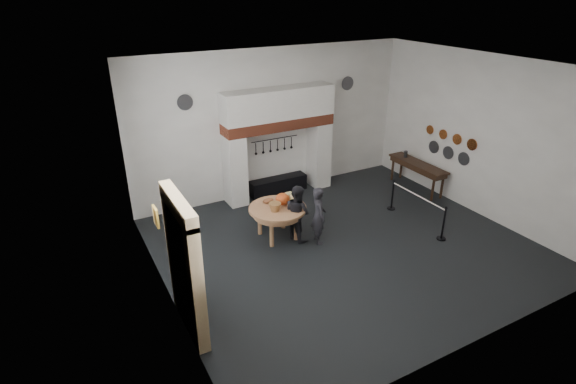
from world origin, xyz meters
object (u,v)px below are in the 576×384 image
work_table (278,209)px  visitor_near (319,215)px  visitor_far (297,213)px  barrier_post_near (443,224)px  barrier_post_far (393,195)px  iron_range (278,185)px  side_table (418,164)px

work_table → visitor_near: bearing=-41.3°
visitor_far → barrier_post_near: 3.83m
visitor_far → barrier_post_far: 3.34m
visitor_far → barrier_post_near: (3.33, -1.87, -0.31)m
barrier_post_far → barrier_post_near: bearing=-90.0°
barrier_post_near → iron_range: bearing=117.5°
side_table → barrier_post_near: same height
barrier_post_near → barrier_post_far: same height
work_table → barrier_post_near: (3.74, -2.18, -0.39)m
iron_range → visitor_near: (-0.49, -3.21, 0.52)m
work_table → barrier_post_far: 3.76m
iron_range → visitor_far: visitor_far is taller
iron_range → visitor_far: bearing=-107.6°
barrier_post_near → work_table: bearing=149.8°
work_table → barrier_post_far: (3.74, -0.18, -0.39)m
iron_range → visitor_near: size_ratio=1.23×
visitor_near → iron_range: bearing=4.2°
iron_range → visitor_near: bearing=-98.7°
iron_range → work_table: (-1.30, -2.50, 0.59)m
iron_range → barrier_post_near: size_ratio=2.11×
iron_range → barrier_post_far: barrier_post_far is taller
iron_range → barrier_post_far: size_ratio=2.11×
visitor_far → side_table: (4.99, 0.91, 0.11)m
visitor_near → side_table: bearing=-61.1°
visitor_near → visitor_far: visitor_near is taller
iron_range → side_table: 4.56m
visitor_near → visitor_far: (-0.40, 0.40, -0.01)m
visitor_far → barrier_post_far: bearing=-101.6°
side_table → visitor_near: bearing=-164.1°
barrier_post_near → visitor_far: bearing=150.7°
iron_range → side_table: bearing=-24.9°
barrier_post_near → visitor_near: bearing=153.4°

